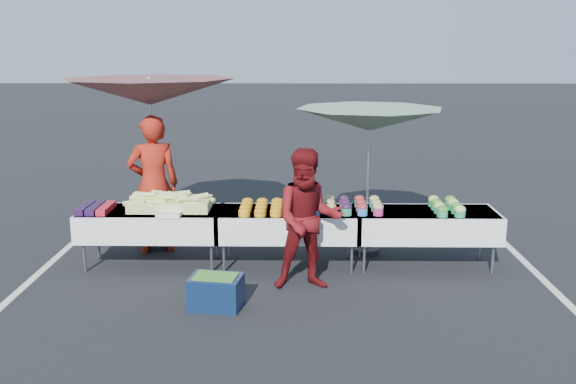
{
  "coord_description": "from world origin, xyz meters",
  "views": [
    {
      "loc": [
        0.11,
        -8.11,
        2.88
      ],
      "look_at": [
        0.0,
        0.0,
        1.0
      ],
      "focal_mm": 40.0,
      "sensor_mm": 36.0,
      "label": 1
    }
  ],
  "objects_px": {
    "vendor": "(154,185)",
    "umbrella_right": "(369,121)",
    "table_right": "(425,223)",
    "storage_bin": "(216,291)",
    "customer": "(308,220)",
    "umbrella_left": "(150,93)",
    "table_center": "(288,223)",
    "table_left": "(152,222)"
  },
  "relations": [
    {
      "from": "table_center",
      "to": "vendor",
      "type": "relative_size",
      "value": 0.96
    },
    {
      "from": "storage_bin",
      "to": "customer",
      "type": "bearing_deg",
      "value": 40.24
    },
    {
      "from": "table_left",
      "to": "vendor",
      "type": "distance_m",
      "value": 0.68
    },
    {
      "from": "vendor",
      "to": "table_center",
      "type": "bearing_deg",
      "value": 145.75
    },
    {
      "from": "umbrella_right",
      "to": "storage_bin",
      "type": "height_order",
      "value": "umbrella_right"
    },
    {
      "from": "umbrella_left",
      "to": "umbrella_right",
      "type": "xyz_separation_m",
      "value": [
        3.01,
        -0.25,
        -0.35
      ]
    },
    {
      "from": "vendor",
      "to": "umbrella_right",
      "type": "bearing_deg",
      "value": 161.94
    },
    {
      "from": "table_left",
      "to": "customer",
      "type": "bearing_deg",
      "value": -21.2
    },
    {
      "from": "vendor",
      "to": "customer",
      "type": "height_order",
      "value": "vendor"
    },
    {
      "from": "customer",
      "to": "umbrella_right",
      "type": "relative_size",
      "value": 0.74
    },
    {
      "from": "umbrella_left",
      "to": "table_left",
      "type": "bearing_deg",
      "value": -81.16
    },
    {
      "from": "customer",
      "to": "storage_bin",
      "type": "height_order",
      "value": "customer"
    },
    {
      "from": "table_left",
      "to": "umbrella_right",
      "type": "height_order",
      "value": "umbrella_right"
    },
    {
      "from": "storage_bin",
      "to": "table_center",
      "type": "bearing_deg",
      "value": 70.29
    },
    {
      "from": "umbrella_left",
      "to": "vendor",
      "type": "bearing_deg",
      "value": -78.61
    },
    {
      "from": "vendor",
      "to": "umbrella_left",
      "type": "distance_m",
      "value": 1.27
    },
    {
      "from": "table_left",
      "to": "umbrella_right",
      "type": "bearing_deg",
      "value": 10.61
    },
    {
      "from": "table_right",
      "to": "umbrella_right",
      "type": "bearing_deg",
      "value": 142.57
    },
    {
      "from": "umbrella_right",
      "to": "storage_bin",
      "type": "relative_size",
      "value": 3.65
    },
    {
      "from": "customer",
      "to": "umbrella_left",
      "type": "height_order",
      "value": "umbrella_left"
    },
    {
      "from": "table_right",
      "to": "storage_bin",
      "type": "relative_size",
      "value": 2.96
    },
    {
      "from": "table_left",
      "to": "table_center",
      "type": "relative_size",
      "value": 1.0
    },
    {
      "from": "customer",
      "to": "vendor",
      "type": "bearing_deg",
      "value": 142.7
    },
    {
      "from": "table_right",
      "to": "umbrella_left",
      "type": "distance_m",
      "value": 4.14
    },
    {
      "from": "table_center",
      "to": "vendor",
      "type": "height_order",
      "value": "vendor"
    },
    {
      "from": "vendor",
      "to": "umbrella_right",
      "type": "distance_m",
      "value": 3.1
    },
    {
      "from": "vendor",
      "to": "table_left",
      "type": "bearing_deg",
      "value": 79.81
    },
    {
      "from": "customer",
      "to": "umbrella_right",
      "type": "xyz_separation_m",
      "value": [
        0.84,
        1.34,
        1.02
      ]
    },
    {
      "from": "vendor",
      "to": "umbrella_right",
      "type": "height_order",
      "value": "umbrella_right"
    },
    {
      "from": "table_right",
      "to": "umbrella_right",
      "type": "height_order",
      "value": "umbrella_right"
    },
    {
      "from": "table_center",
      "to": "storage_bin",
      "type": "height_order",
      "value": "table_center"
    },
    {
      "from": "umbrella_left",
      "to": "umbrella_right",
      "type": "height_order",
      "value": "umbrella_left"
    },
    {
      "from": "table_left",
      "to": "umbrella_left",
      "type": "xyz_separation_m",
      "value": [
        -0.12,
        0.79,
        1.63
      ]
    },
    {
      "from": "umbrella_right",
      "to": "umbrella_left",
      "type": "bearing_deg",
      "value": 175.28
    },
    {
      "from": "table_right",
      "to": "customer",
      "type": "distance_m",
      "value": 1.76
    },
    {
      "from": "table_right",
      "to": "customer",
      "type": "height_order",
      "value": "customer"
    },
    {
      "from": "vendor",
      "to": "umbrella_left",
      "type": "height_order",
      "value": "umbrella_left"
    },
    {
      "from": "vendor",
      "to": "umbrella_left",
      "type": "xyz_separation_m",
      "value": [
        -0.05,
        0.24,
        1.24
      ]
    },
    {
      "from": "customer",
      "to": "umbrella_right",
      "type": "height_order",
      "value": "umbrella_right"
    },
    {
      "from": "table_center",
      "to": "umbrella_left",
      "type": "height_order",
      "value": "umbrella_left"
    },
    {
      "from": "table_left",
      "to": "umbrella_left",
      "type": "distance_m",
      "value": 1.82
    },
    {
      "from": "table_center",
      "to": "customer",
      "type": "distance_m",
      "value": 0.88
    }
  ]
}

